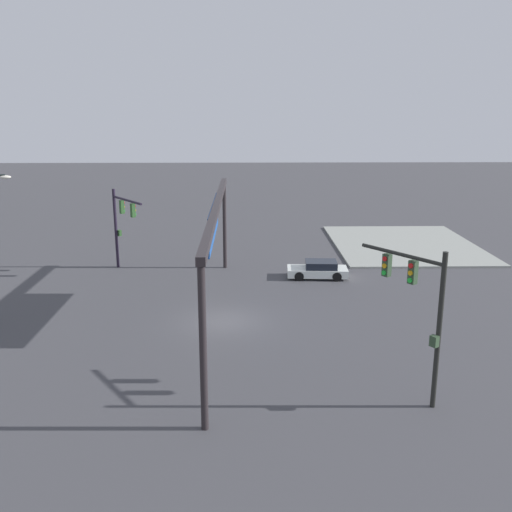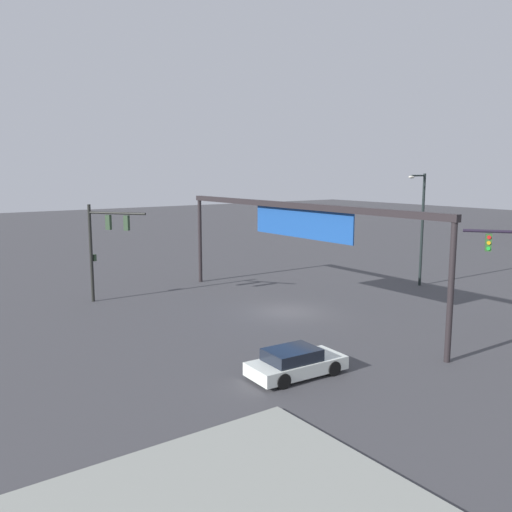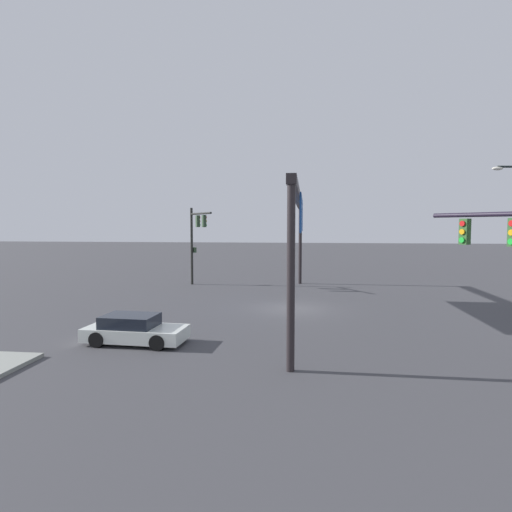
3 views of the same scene
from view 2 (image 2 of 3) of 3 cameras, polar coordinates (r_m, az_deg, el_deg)
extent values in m
plane|color=#3F3F43|center=(33.41, 3.22, -5.90)|extent=(192.20, 192.20, 0.00)
cylinder|color=black|center=(37.00, -16.97, 0.25)|extent=(0.21, 0.21, 6.42)
cylinder|color=black|center=(35.56, -14.46, 4.39)|extent=(3.41, 2.53, 0.16)
cube|color=#2C422B|center=(35.96, -15.27, 3.44)|extent=(0.41, 0.40, 0.95)
cylinder|color=red|center=(36.06, -15.15, 3.93)|extent=(0.20, 0.17, 0.20)
cylinder|color=orange|center=(36.09, -15.13, 3.45)|extent=(0.20, 0.17, 0.20)
cylinder|color=green|center=(36.12, -15.12, 2.98)|extent=(0.20, 0.17, 0.20)
cube|color=#2C422B|center=(35.24, -13.47, 3.40)|extent=(0.41, 0.40, 0.95)
cylinder|color=red|center=(35.35, -13.35, 3.90)|extent=(0.20, 0.17, 0.20)
cylinder|color=orange|center=(35.38, -13.33, 3.42)|extent=(0.20, 0.17, 0.20)
cylinder|color=green|center=(35.41, -13.32, 2.94)|extent=(0.20, 0.17, 0.20)
cube|color=#2C422B|center=(37.24, -16.73, -0.18)|extent=(0.38, 0.37, 0.44)
cylinder|color=black|center=(31.70, 24.90, 2.33)|extent=(3.61, 2.74, 0.17)
cube|color=#295125|center=(31.66, 23.28, 1.32)|extent=(0.41, 0.40, 0.95)
cylinder|color=red|center=(31.47, 23.34, 1.82)|extent=(0.20, 0.17, 0.20)
cylinder|color=orange|center=(31.50, 23.30, 1.28)|extent=(0.20, 0.17, 0.20)
cylinder|color=green|center=(31.54, 23.27, 0.74)|extent=(0.20, 0.17, 0.20)
cylinder|color=black|center=(42.16, 17.09, 2.60)|extent=(0.20, 0.20, 8.37)
cylinder|color=black|center=(41.21, 16.71, 8.11)|extent=(0.29, 1.72, 0.12)
ellipsoid|color=silver|center=(40.49, 16.06, 7.99)|extent=(0.36, 0.63, 0.20)
cylinder|color=black|center=(42.02, -5.91, 1.53)|extent=(0.28, 0.28, 6.34)
cylinder|color=black|center=(25.58, 19.81, -3.73)|extent=(0.28, 0.28, 6.34)
cube|color=black|center=(32.59, 3.82, 5.34)|extent=(22.58, 0.35, 0.35)
cube|color=#184591|center=(32.37, 4.74, 3.66)|extent=(8.66, 0.08, 1.96)
cube|color=silver|center=(23.32, 4.30, -11.43)|extent=(2.05, 4.30, 0.55)
cube|color=black|center=(23.00, 3.80, -10.33)|extent=(1.72, 2.28, 0.50)
cylinder|color=black|center=(24.74, 5.56, -10.52)|extent=(0.26, 0.65, 0.64)
cylinder|color=black|center=(23.51, 8.17, -11.62)|extent=(0.26, 0.65, 0.64)
cylinder|color=black|center=(23.31, 0.39, -11.72)|extent=(0.26, 0.65, 0.64)
cylinder|color=black|center=(22.00, 2.87, -13.02)|extent=(0.26, 0.65, 0.64)
camera|label=1|loc=(58.42, -16.94, 11.57)|focal=39.85mm
camera|label=3|loc=(21.55, 54.59, -4.35)|focal=30.22mm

